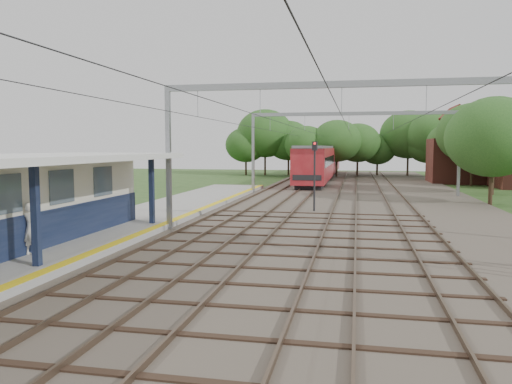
# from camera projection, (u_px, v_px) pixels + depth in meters

# --- Properties ---
(ground) EXTENTS (160.00, 160.00, 0.00)m
(ground) POSITION_uv_depth(u_px,v_px,m) (125.00, 381.00, 8.71)
(ground) COLOR #2D4C1E
(ground) RESTS_ON ground
(ballast_bed) EXTENTS (18.00, 90.00, 0.10)m
(ballast_bed) POSITION_uv_depth(u_px,v_px,m) (357.00, 201.00, 37.20)
(ballast_bed) COLOR #473D33
(ballast_bed) RESTS_ON ground
(platform) EXTENTS (5.00, 52.00, 0.35)m
(platform) POSITION_uv_depth(u_px,v_px,m) (113.00, 229.00, 23.85)
(platform) COLOR gray
(platform) RESTS_ON ground
(yellow_stripe) EXTENTS (0.45, 52.00, 0.01)m
(yellow_stripe) POSITION_uv_depth(u_px,v_px,m) (157.00, 227.00, 23.38)
(yellow_stripe) COLOR yellow
(yellow_stripe) RESTS_ON platform
(rail_tracks) EXTENTS (11.80, 88.00, 0.15)m
(rail_tracks) POSITION_uv_depth(u_px,v_px,m) (324.00, 199.00, 37.68)
(rail_tracks) COLOR brown
(rail_tracks) RESTS_ON ballast_bed
(catenary_system) EXTENTS (17.22, 88.00, 7.00)m
(catenary_system) POSITION_uv_depth(u_px,v_px,m) (349.00, 125.00, 32.22)
(catenary_system) COLOR gray
(catenary_system) RESTS_ON ground
(tree_band) EXTENTS (31.72, 30.88, 8.82)m
(tree_band) POSITION_uv_depth(u_px,v_px,m) (357.00, 140.00, 63.27)
(tree_band) COLOR #382619
(tree_band) RESTS_ON ground
(house_far) EXTENTS (8.00, 6.12, 8.66)m
(house_far) POSITION_uv_depth(u_px,v_px,m) (467.00, 154.00, 56.02)
(house_far) COLOR brown
(house_far) RESTS_ON ground
(person) EXTENTS (0.69, 0.46, 1.86)m
(person) POSITION_uv_depth(u_px,v_px,m) (31.00, 228.00, 17.20)
(person) COLOR silver
(person) RESTS_ON platform
(train) EXTENTS (3.13, 38.98, 4.10)m
(train) POSITION_uv_depth(u_px,v_px,m) (322.00, 161.00, 64.08)
(train) COLOR black
(train) RESTS_ON ballast_bed
(signal_post) EXTENTS (0.34, 0.29, 4.41)m
(signal_post) POSITION_uv_depth(u_px,v_px,m) (315.00, 168.00, 30.81)
(signal_post) COLOR black
(signal_post) RESTS_ON ground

